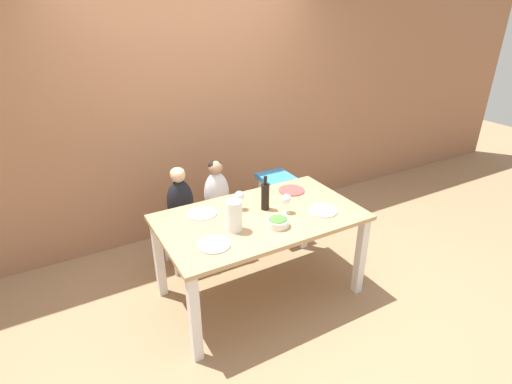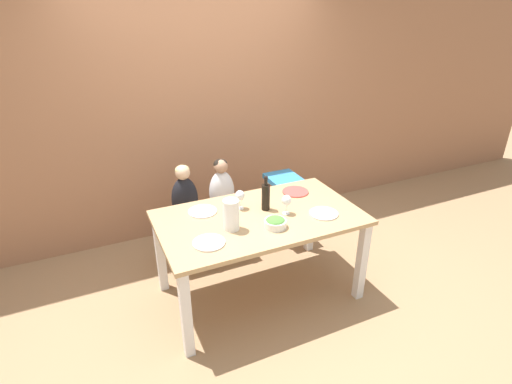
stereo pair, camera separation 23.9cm
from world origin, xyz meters
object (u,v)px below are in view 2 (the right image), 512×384
wine_bottle (266,196)px  wine_glass_far (240,196)px  chair_right_highchair (283,192)px  dinner_plate_front_left (209,243)px  salad_bowl_large (275,223)px  wine_glass_near (287,201)px  chair_far_center (223,219)px  person_child_center (222,188)px  paper_towel_roll (231,215)px  chair_far_left (187,226)px  dinner_plate_front_right (324,214)px  dinner_plate_back_left (203,211)px  dinner_plate_back_right (295,192)px  person_child_left (184,195)px

wine_bottle → wine_glass_far: size_ratio=1.79×
chair_right_highchair → dinner_plate_front_left: bearing=-139.5°
wine_glass_far → salad_bowl_large: bearing=-72.1°
wine_bottle → wine_glass_near: (0.12, -0.13, -0.00)m
chair_far_center → wine_bottle: bearing=-76.9°
person_child_center → paper_towel_roll: (-0.22, -0.82, 0.17)m
chair_far_left → dinner_plate_front_right: dinner_plate_front_right is taller
chair_far_left → wine_glass_far: (0.33, -0.54, 0.50)m
chair_right_highchair → wine_bottle: size_ratio=2.45×
chair_far_left → salad_bowl_large: salad_bowl_large is taller
wine_bottle → salad_bowl_large: (-0.06, -0.29, -0.08)m
paper_towel_roll → salad_bowl_large: paper_towel_roll is taller
wine_bottle → salad_bowl_large: bearing=-101.5°
dinner_plate_back_left → paper_towel_roll: bearing=-71.3°
person_child_center → dinner_plate_front_right: (0.54, -0.91, 0.05)m
salad_bowl_large → chair_right_highchair: bearing=58.6°
person_child_center → dinner_plate_back_right: bearing=-41.1°
wine_glass_near → dinner_plate_back_left: size_ratio=0.70×
wine_bottle → chair_right_highchair: bearing=51.6°
dinner_plate_back_left → wine_glass_near: bearing=-26.7°
wine_glass_near → salad_bowl_large: wine_glass_near is taller
wine_bottle → chair_far_left: bearing=128.4°
wine_glass_near → salad_bowl_large: 0.25m
person_child_center → chair_right_highchair: bearing=-0.0°
wine_bottle → paper_towel_roll: 0.41m
wine_bottle → dinner_plate_front_left: wine_bottle is taller
dinner_plate_front_right → dinner_plate_back_left: bearing=153.3°
paper_towel_roll → dinner_plate_front_left: bearing=-151.9°
chair_right_highchair → wine_glass_far: 0.94m
chair_far_center → dinner_plate_back_right: bearing=-41.1°
wine_bottle → dinner_plate_back_right: 0.44m
chair_far_left → dinner_plate_back_left: size_ratio=1.98×
wine_glass_near → dinner_plate_front_left: 0.73m
chair_far_center → dinner_plate_front_right: 1.13m
paper_towel_roll → dinner_plate_front_right: bearing=-7.1°
wine_glass_far → dinner_plate_front_right: (0.57, -0.37, -0.11)m
paper_towel_roll → dinner_plate_front_right: size_ratio=1.03×
wine_glass_near → wine_glass_far: same height
chair_far_left → person_child_left: size_ratio=0.86×
wine_bottle → wine_glass_near: size_ratio=1.79×
chair_right_highchair → wine_glass_far: bearing=-142.0°
person_child_left → wine_glass_near: 1.01m
wine_bottle → paper_towel_roll: (-0.37, -0.18, 0.00)m
wine_bottle → wine_glass_far: wine_bottle is taller
wine_glass_far → dinner_plate_back_right: 0.58m
wine_glass_near → dinner_plate_front_right: wine_glass_near is taller
person_child_left → wine_glass_far: 0.65m
chair_far_left → dinner_plate_back_right: 1.08m
wine_bottle → wine_glass_near: bearing=-48.5°
person_child_center → dinner_plate_back_left: size_ratio=2.31×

